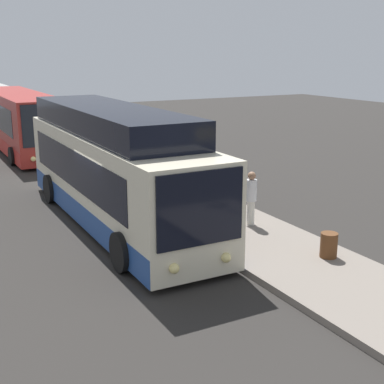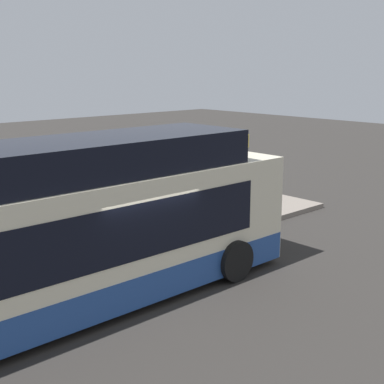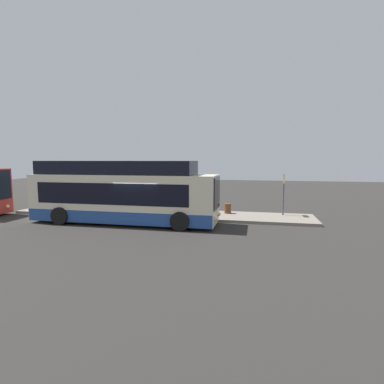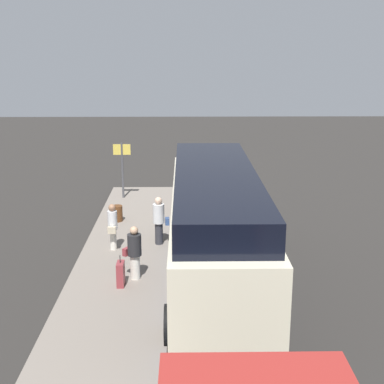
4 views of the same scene
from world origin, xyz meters
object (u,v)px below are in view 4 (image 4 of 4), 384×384
at_px(passenger_boarding, 113,225).
at_px(passenger_with_bags, 159,219).
at_px(suitcase, 121,274).
at_px(sign_post, 122,163).
at_px(bus_lead, 214,235).
at_px(passenger_waiting, 134,251).
at_px(trash_bin, 117,213).

relative_size(passenger_boarding, passenger_with_bags, 0.94).
distance_m(suitcase, sign_post, 9.83).
height_order(bus_lead, passenger_waiting, bus_lead).
height_order(passenger_with_bags, suitcase, passenger_with_bags).
bearing_deg(sign_post, suitcase, -174.22).
bearing_deg(suitcase, passenger_with_bags, -15.92).
relative_size(passenger_waiting, passenger_with_bags, 0.96).
bearing_deg(bus_lead, sign_post, 21.87).
distance_m(passenger_boarding, passenger_waiting, 2.64).
distance_m(bus_lead, suitcase, 3.02).
bearing_deg(passenger_with_bags, trash_bin, -149.87).
bearing_deg(passenger_waiting, bus_lead, -59.71).
relative_size(passenger_boarding, suitcase, 1.70).
bearing_deg(trash_bin, bus_lead, -148.15).
relative_size(passenger_boarding, passenger_waiting, 0.98).
bearing_deg(passenger_waiting, passenger_boarding, 56.64).
xyz_separation_m(passenger_boarding, suitcase, (-2.95, -0.60, -0.54)).
height_order(bus_lead, passenger_with_bags, bus_lead).
distance_m(passenger_waiting, trash_bin, 5.80).
height_order(passenger_boarding, sign_post, sign_post).
bearing_deg(suitcase, sign_post, 5.78).
xyz_separation_m(passenger_boarding, trash_bin, (3.19, 0.25, -0.58)).
relative_size(passenger_waiting, trash_bin, 2.59).
relative_size(passenger_waiting, sign_post, 0.65).
bearing_deg(passenger_waiting, sign_post, 43.45).
bearing_deg(bus_lead, passenger_with_bags, 29.25).
xyz_separation_m(passenger_waiting, suitcase, (-0.50, 0.38, -0.53)).
distance_m(passenger_waiting, passenger_with_bags, 3.06).
height_order(bus_lead, suitcase, bus_lead).
distance_m(bus_lead, trash_bin, 6.98).
bearing_deg(passenger_boarding, trash_bin, -85.92).
height_order(passenger_boarding, passenger_with_bags, passenger_with_bags).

